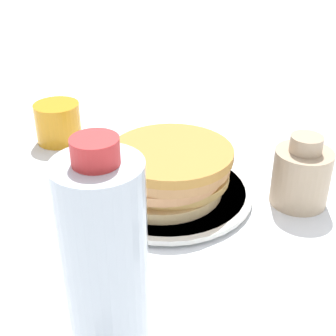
# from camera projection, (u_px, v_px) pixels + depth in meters

# --- Properties ---
(ground_plane) EXTENTS (4.00, 4.00, 0.00)m
(ground_plane) POSITION_uv_depth(u_px,v_px,m) (161.00, 200.00, 0.68)
(ground_plane) COLOR white
(plate) EXTENTS (0.25, 0.25, 0.01)m
(plate) POSITION_uv_depth(u_px,v_px,m) (168.00, 192.00, 0.68)
(plate) COLOR silver
(plate) RESTS_ON ground_plane
(pancake_stack) EXTENTS (0.18, 0.19, 0.07)m
(pancake_stack) POSITION_uv_depth(u_px,v_px,m) (167.00, 169.00, 0.66)
(pancake_stack) COLOR #D8B476
(pancake_stack) RESTS_ON plate
(juice_glass) EXTENTS (0.08, 0.08, 0.07)m
(juice_glass) POSITION_uv_depth(u_px,v_px,m) (58.00, 123.00, 0.83)
(juice_glass) COLOR orange
(juice_glass) RESTS_ON ground_plane
(cream_jug) EXTENTS (0.08, 0.08, 0.10)m
(cream_jug) POSITION_uv_depth(u_px,v_px,m) (301.00, 175.00, 0.65)
(cream_jug) COLOR tan
(cream_jug) RESTS_ON ground_plane
(water_bottle_far) EXTENTS (0.06, 0.06, 0.25)m
(water_bottle_far) POSITION_uv_depth(u_px,v_px,m) (107.00, 291.00, 0.36)
(water_bottle_far) COLOR silver
(water_bottle_far) RESTS_ON ground_plane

